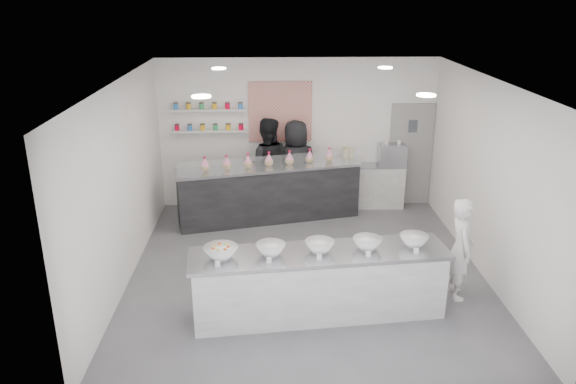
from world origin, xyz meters
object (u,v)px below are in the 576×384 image
object	(u,v)px
prep_counter	(319,283)
espresso_machine	(392,155)
woman_prep	(461,249)
back_bar	(269,193)
staff_right	(296,167)
staff_left	(267,166)
espresso_ledge	(374,186)

from	to	relation	value
prep_counter	espresso_machine	size ratio (longest dim) A/B	6.41
prep_counter	woman_prep	world-z (taller)	woman_prep
woman_prep	back_bar	bearing A→B (deg)	46.63
back_bar	woman_prep	world-z (taller)	woman_prep
prep_counter	staff_right	distance (m)	3.86
staff_right	staff_left	bearing A→B (deg)	-13.47
back_bar	staff_right	size ratio (longest dim) A/B	1.88
prep_counter	espresso_machine	world-z (taller)	espresso_machine
back_bar	prep_counter	bearing A→B (deg)	-92.30
espresso_ledge	woman_prep	world-z (taller)	woman_prep
staff_left	staff_right	world-z (taller)	staff_left
prep_counter	espresso_ledge	world-z (taller)	prep_counter
woman_prep	staff_left	bearing A→B (deg)	43.12
back_bar	espresso_machine	world-z (taller)	espresso_machine
back_bar	espresso_ledge	xyz separation A→B (m)	(2.13, 0.62, -0.09)
back_bar	espresso_ledge	size ratio (longest dim) A/B	2.90
espresso_ledge	staff_right	distance (m)	1.69
prep_counter	staff_left	bearing A→B (deg)	94.33
back_bar	espresso_ledge	distance (m)	2.22
prep_counter	staff_left	distance (m)	3.93
espresso_machine	woman_prep	bearing A→B (deg)	-85.87
prep_counter	staff_right	world-z (taller)	staff_right
prep_counter	espresso_machine	distance (m)	4.44
espresso_machine	prep_counter	bearing A→B (deg)	-114.10
staff_right	espresso_machine	bearing A→B (deg)	171.85
prep_counter	espresso_ledge	size ratio (longest dim) A/B	2.87
woman_prep	staff_left	size ratio (longest dim) A/B	0.79
espresso_machine	staff_right	bearing A→B (deg)	-174.67
espresso_ledge	staff_right	bearing A→B (deg)	-173.60
back_bar	staff_left	world-z (taller)	staff_left
espresso_machine	staff_left	bearing A→B (deg)	-175.88
back_bar	staff_left	xyz separation A→B (m)	(-0.04, 0.44, 0.42)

